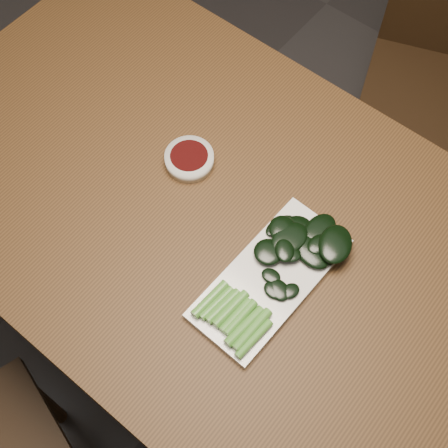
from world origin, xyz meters
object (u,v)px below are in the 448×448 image
gai_lan (284,264)px  table (226,236)px  serving_plate (270,278)px  sauce_bowl (189,159)px

gai_lan → table: bearing=173.2°
serving_plate → gai_lan: bearing=76.3°
table → sauce_bowl: sauce_bowl is taller
table → gai_lan: gai_lan is taller
table → gai_lan: size_ratio=4.40×
serving_plate → gai_lan: (0.01, 0.03, 0.02)m
table → serving_plate: (0.14, -0.05, 0.08)m
table → gai_lan: 0.18m
serving_plate → gai_lan: 0.04m
sauce_bowl → serving_plate: size_ratio=0.31×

